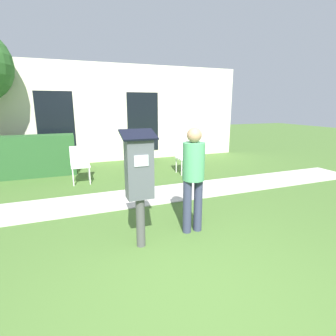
{
  "coord_description": "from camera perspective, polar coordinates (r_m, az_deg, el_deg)",
  "views": [
    {
      "loc": [
        -1.12,
        -1.96,
        1.89
      ],
      "look_at": [
        0.14,
        1.29,
        1.05
      ],
      "focal_mm": 28.0,
      "sensor_mm": 36.0,
      "label": 1
    }
  ],
  "objects": [
    {
      "name": "building_facade",
      "position": [
        9.12,
        -14.41,
        11.35
      ],
      "size": [
        10.0,
        0.26,
        3.2
      ],
      "color": "beige",
      "rests_on": "ground"
    },
    {
      "name": "outdoor_chair_left",
      "position": [
        6.81,
        -18.62,
        1.35
      ],
      "size": [
        0.44,
        0.44,
        0.9
      ],
      "rotation": [
        0.0,
        0.0,
        0.26
      ],
      "color": "white",
      "rests_on": "ground"
    },
    {
      "name": "outdoor_chair_right",
      "position": [
        7.39,
        3.48,
        2.96
      ],
      "size": [
        0.44,
        0.44,
        0.9
      ],
      "rotation": [
        0.0,
        0.0,
        -0.31
      ],
      "color": "white",
      "rests_on": "ground"
    },
    {
      "name": "ground_plane",
      "position": [
        2.95,
        7.27,
        -26.5
      ],
      "size": [
        40.0,
        40.0,
        0.0
      ],
      "primitive_type": "plane",
      "color": "#476B2D"
    },
    {
      "name": "sidewalk",
      "position": [
        5.52,
        -8.25,
        -6.48
      ],
      "size": [
        12.0,
        1.1,
        0.02
      ],
      "color": "beige",
      "rests_on": "ground"
    },
    {
      "name": "hedge_row",
      "position": [
        7.98,
        -30.37,
        2.05
      ],
      "size": [
        2.99,
        0.6,
        1.1
      ],
      "color": "#285628",
      "rests_on": "ground"
    },
    {
      "name": "outdoor_chair_middle",
      "position": [
        7.17,
        -7.54,
        2.54
      ],
      "size": [
        0.44,
        0.44,
        0.9
      ],
      "rotation": [
        0.0,
        0.0,
        0.38
      ],
      "color": "white",
      "rests_on": "ground"
    },
    {
      "name": "parking_meter",
      "position": [
        3.4,
        -6.27,
        -1.39
      ],
      "size": [
        0.44,
        0.31,
        1.59
      ],
      "color": "#4C4C4C",
      "rests_on": "ground"
    },
    {
      "name": "person_standing",
      "position": [
        3.84,
        5.55,
        -0.99
      ],
      "size": [
        0.32,
        0.32,
        1.58
      ],
      "rotation": [
        0.0,
        0.0,
        -0.51
      ],
      "color": "#333851",
      "rests_on": "ground"
    }
  ]
}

